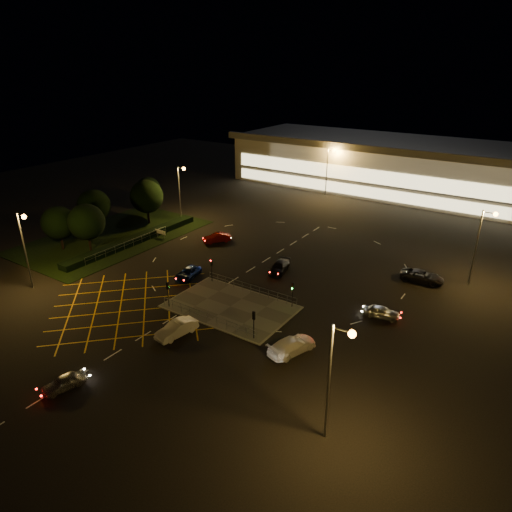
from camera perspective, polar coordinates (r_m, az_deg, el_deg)
The scene contains 27 objects.
ground at distance 56.37m, azimuth -3.61°, elevation -5.02°, with size 180.00×180.00×0.00m, color black.
pedestrian_island at distance 53.88m, azimuth -3.20°, elevation -6.36°, with size 14.00×9.00×0.12m, color #4C4944.
grass_verge at distance 78.58m, azimuth -17.38°, elevation 2.34°, with size 18.00×30.00×0.08m, color black.
hedge at distance 74.77m, azimuth -14.97°, elevation 1.94°, with size 2.00×26.00×1.00m, color black.
supermarket at distance 107.80m, azimuth 16.99°, elevation 10.81°, with size 72.00×26.50×10.50m.
streetlight_sw at distance 62.10m, azimuth -26.95°, elevation 1.76°, with size 1.78×0.56×10.03m.
streetlight_se at distance 33.75m, azimuth 9.92°, elevation -13.64°, with size 1.78×0.56×10.03m.
streetlight_nw at distance 81.25m, azimuth -9.38°, elevation 8.60°, with size 1.78×0.56×10.03m.
streetlight_ne at distance 62.81m, azimuth 26.39°, elevation 2.09°, with size 1.78×0.56×10.03m.
streetlight_far_left at distance 98.06m, azimuth 9.11°, elevation 11.11°, with size 1.78×0.56×10.03m.
signal_sw at distance 53.70m, azimuth -10.97°, elevation -4.10°, with size 0.28×0.30×3.15m.
signal_se at distance 46.89m, azimuth -0.28°, elevation -7.93°, with size 0.28×0.30×3.15m.
signal_nw at distance 58.97m, azimuth -5.59°, elevation -1.19°, with size 0.28×0.30×3.15m.
signal_ne at distance 52.85m, azimuth 4.59°, elevation -4.18°, with size 0.28×0.30×3.15m.
tree_a at distance 74.46m, azimuth -23.45°, elevation 3.83°, with size 5.04×5.04×6.86m.
tree_b at distance 80.23m, azimuth -19.61°, elevation 5.95°, with size 5.40×5.40×7.35m.
tree_c at distance 82.01m, azimuth -13.51°, elevation 7.24°, with size 5.76×5.76×7.84m.
tree_d at distance 90.45m, azimuth -13.33°, elevation 8.11°, with size 4.68×4.68×6.37m.
tree_e at distance 72.22m, azimuth -20.42°, elevation 4.00°, with size 5.40×5.40×7.35m.
car_near_silver at distance 44.82m, azimuth -22.91°, elevation -14.34°, with size 1.53×3.80×1.30m, color #A4A5AB.
car_queue_white at distance 49.05m, azimuth -9.89°, elevation -8.96°, with size 1.65×4.73×1.56m, color silver.
car_left_blue at distance 61.28m, azimuth -8.54°, elevation -2.15°, with size 2.13×4.61×1.28m, color #0C194B.
car_far_dkgrey at distance 62.39m, azimuth 2.91°, elevation -1.38°, with size 1.93×4.74×1.37m, color black.
car_right_silver at distance 53.44m, azimuth 15.41°, elevation -6.74°, with size 1.63×4.04×1.38m, color #AFB3B7.
car_circ_red at distance 72.82m, azimuth -4.91°, elevation 2.28°, with size 1.52×4.37×1.44m, color maroon.
car_east_grey at distance 63.29m, azimuth 20.04°, elevation -2.41°, with size 2.53×5.48×1.52m, color black.
car_approach_white at distance 45.99m, azimuth 4.51°, elevation -11.05°, with size 2.19×5.40×1.57m, color silver.
Camera 1 is at (30.53, -39.22, 26.60)m, focal length 32.00 mm.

